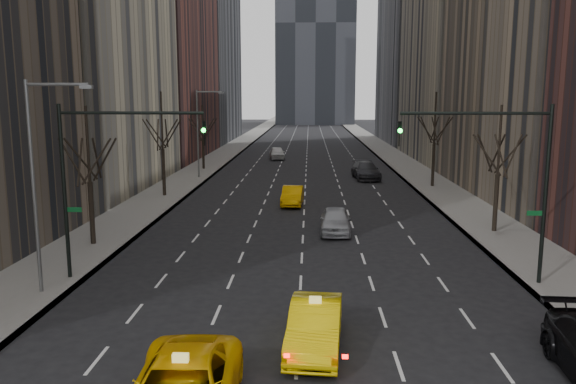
# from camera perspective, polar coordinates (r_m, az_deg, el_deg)

# --- Properties ---
(sidewalk_left) EXTENTS (4.50, 320.00, 0.15)m
(sidewalk_left) POSITION_cam_1_polar(r_m,az_deg,el_deg) (84.17, -6.46, 3.88)
(sidewalk_left) COLOR slate
(sidewalk_left) RESTS_ON ground
(sidewalk_right) EXTENTS (4.50, 320.00, 0.15)m
(sidewalk_right) POSITION_cam_1_polar(r_m,az_deg,el_deg) (84.06, 10.32, 3.78)
(sidewalk_right) COLOR slate
(sidewalk_right) RESTS_ON ground
(tree_lw_b) EXTENTS (3.36, 3.50, 7.82)m
(tree_lw_b) POSITION_cam_1_polar(r_m,az_deg,el_deg) (33.52, -19.48, 0.97)
(tree_lw_b) COLOR black
(tree_lw_b) RESTS_ON ground
(tree_lw_c) EXTENTS (3.36, 3.50, 8.74)m
(tree_lw_c) POSITION_cam_1_polar(r_m,az_deg,el_deg) (48.60, -12.60, 4.21)
(tree_lw_c) COLOR black
(tree_lw_c) RESTS_ON ground
(tree_lw_d) EXTENTS (3.36, 3.50, 7.36)m
(tree_lw_d) POSITION_cam_1_polar(r_m,az_deg,el_deg) (66.14, -8.63, 5.30)
(tree_lw_d) COLOR black
(tree_lw_d) RESTS_ON ground
(tree_rw_b) EXTENTS (3.36, 3.50, 7.82)m
(tree_rw_b) POSITION_cam_1_polar(r_m,az_deg,el_deg) (36.99, 20.51, 1.68)
(tree_rw_b) COLOR black
(tree_rw_b) RESTS_ON ground
(tree_rw_c) EXTENTS (3.36, 3.50, 8.74)m
(tree_rw_c) POSITION_cam_1_polar(r_m,az_deg,el_deg) (54.24, 14.62, 4.67)
(tree_rw_c) COLOR black
(tree_rw_c) RESTS_ON ground
(traffic_mast_left) EXTENTS (6.69, 0.39, 8.00)m
(traffic_mast_left) POSITION_cam_1_polar(r_m,az_deg,el_deg) (26.70, -18.62, 2.77)
(traffic_mast_left) COLOR black
(traffic_mast_left) RESTS_ON ground
(traffic_mast_right) EXTENTS (6.69, 0.39, 8.00)m
(traffic_mast_right) POSITION_cam_1_polar(r_m,az_deg,el_deg) (26.46, 21.50, 2.54)
(traffic_mast_right) COLOR black
(traffic_mast_right) RESTS_ON ground
(streetlight_near) EXTENTS (2.83, 0.22, 9.00)m
(streetlight_near) POSITION_cam_1_polar(r_m,az_deg,el_deg) (25.55, -23.85, 2.45)
(streetlight_near) COLOR slate
(streetlight_near) RESTS_ON ground
(streetlight_far) EXTENTS (2.83, 0.22, 9.00)m
(streetlight_far) POSITION_cam_1_polar(r_m,az_deg,el_deg) (58.94, -8.84, 6.78)
(streetlight_far) COLOR slate
(streetlight_far) RESTS_ON ground
(taxi_sedan) EXTENTS (2.09, 5.01, 1.61)m
(taxi_sedan) POSITION_cam_1_polar(r_m,az_deg,el_deg) (19.55, 2.77, -13.40)
(taxi_sedan) COLOR yellow
(taxi_sedan) RESTS_ON ground
(silver_sedan_ahead) EXTENTS (2.01, 4.69, 1.58)m
(silver_sedan_ahead) POSITION_cam_1_polar(r_m,az_deg,el_deg) (35.42, 4.83, -2.88)
(silver_sedan_ahead) COLOR #A9ABB1
(silver_sedan_ahead) RESTS_ON ground
(far_taxi) EXTENTS (1.76, 4.56, 1.48)m
(far_taxi) POSITION_cam_1_polar(r_m,az_deg,el_deg) (44.31, 0.47, -0.38)
(far_taxi) COLOR #FBAC05
(far_taxi) RESTS_ON ground
(far_suv_grey) EXTENTS (2.87, 6.23, 1.76)m
(far_suv_grey) POSITION_cam_1_polar(r_m,az_deg,el_deg) (58.98, 7.91, 2.18)
(far_suv_grey) COLOR #2B2B30
(far_suv_grey) RESTS_ON ground
(far_car_white) EXTENTS (2.54, 5.13, 1.68)m
(far_car_white) POSITION_cam_1_polar(r_m,az_deg,el_deg) (77.13, -1.12, 3.99)
(far_car_white) COLOR silver
(far_car_white) RESTS_ON ground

